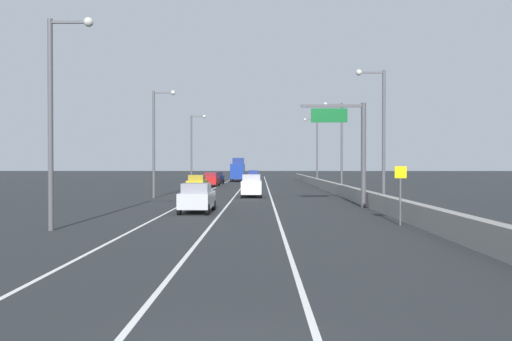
{
  "coord_description": "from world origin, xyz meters",
  "views": [
    {
      "loc": [
        0.49,
        -6.45,
        3.09
      ],
      "look_at": [
        0.06,
        43.18,
        2.47
      ],
      "focal_mm": 34.07,
      "sensor_mm": 36.0,
      "label": 1
    }
  ],
  "objects_px": {
    "lamp_post_left_mid": "(157,136)",
    "car_silver_3": "(197,198)",
    "lamp_post_left_near": "(56,108)",
    "box_truck": "(238,171)",
    "speed_advisory_sign": "(400,191)",
    "lamp_post_right_fourth": "(315,147)",
    "lamp_post_left_far": "(193,145)",
    "car_black_2": "(217,178)",
    "car_red_0": "(211,179)",
    "car_blue_4": "(253,176)",
    "lamp_post_right_third": "(339,141)",
    "overhead_sign_gantry": "(353,142)",
    "lamp_post_right_second": "(380,128)",
    "car_yellow_1": "(197,184)",
    "car_white_5": "(252,186)"
  },
  "relations": [
    {
      "from": "lamp_post_left_mid",
      "to": "car_silver_3",
      "type": "relative_size",
      "value": 2.41
    },
    {
      "from": "lamp_post_left_near",
      "to": "box_truck",
      "type": "distance_m",
      "value": 67.09
    },
    {
      "from": "speed_advisory_sign",
      "to": "lamp_post_right_fourth",
      "type": "height_order",
      "value": "lamp_post_right_fourth"
    },
    {
      "from": "lamp_post_right_fourth",
      "to": "lamp_post_left_far",
      "type": "distance_m",
      "value": 18.14
    },
    {
      "from": "car_black_2",
      "to": "box_truck",
      "type": "xyz_separation_m",
      "value": [
        2.71,
        12.87,
        1.02
      ]
    },
    {
      "from": "car_red_0",
      "to": "car_blue_4",
      "type": "relative_size",
      "value": 1.14
    },
    {
      "from": "lamp_post_right_third",
      "to": "box_truck",
      "type": "xyz_separation_m",
      "value": [
        -12.82,
        35.82,
        -3.74
      ]
    },
    {
      "from": "car_red_0",
      "to": "overhead_sign_gantry",
      "type": "bearing_deg",
      "value": -67.84
    },
    {
      "from": "lamp_post_right_second",
      "to": "lamp_post_left_mid",
      "type": "bearing_deg",
      "value": 151.96
    },
    {
      "from": "lamp_post_left_near",
      "to": "car_yellow_1",
      "type": "relative_size",
      "value": 2.22
    },
    {
      "from": "lamp_post_right_second",
      "to": "overhead_sign_gantry",
      "type": "bearing_deg",
      "value": -174.99
    },
    {
      "from": "lamp_post_right_third",
      "to": "car_black_2",
      "type": "relative_size",
      "value": 2.2
    },
    {
      "from": "speed_advisory_sign",
      "to": "car_blue_4",
      "type": "height_order",
      "value": "speed_advisory_sign"
    },
    {
      "from": "box_truck",
      "to": "lamp_post_left_near",
      "type": "bearing_deg",
      "value": -94.63
    },
    {
      "from": "lamp_post_left_mid",
      "to": "car_yellow_1",
      "type": "relative_size",
      "value": 2.22
    },
    {
      "from": "car_black_2",
      "to": "car_white_5",
      "type": "bearing_deg",
      "value": -78.8
    },
    {
      "from": "speed_advisory_sign",
      "to": "overhead_sign_gantry",
      "type": "bearing_deg",
      "value": 92.48
    },
    {
      "from": "lamp_post_right_second",
      "to": "car_silver_3",
      "type": "distance_m",
      "value": 14.11
    },
    {
      "from": "lamp_post_right_second",
      "to": "lamp_post_left_far",
      "type": "bearing_deg",
      "value": 119.29
    },
    {
      "from": "lamp_post_right_fourth",
      "to": "car_silver_3",
      "type": "relative_size",
      "value": 2.41
    },
    {
      "from": "lamp_post_left_near",
      "to": "car_black_2",
      "type": "height_order",
      "value": "lamp_post_left_near"
    },
    {
      "from": "car_yellow_1",
      "to": "car_silver_3",
      "type": "relative_size",
      "value": 1.09
    },
    {
      "from": "lamp_post_left_near",
      "to": "box_truck",
      "type": "bearing_deg",
      "value": 85.37
    },
    {
      "from": "lamp_post_right_second",
      "to": "car_yellow_1",
      "type": "height_order",
      "value": "lamp_post_right_second"
    },
    {
      "from": "overhead_sign_gantry",
      "to": "box_truck",
      "type": "relative_size",
      "value": 0.94
    },
    {
      "from": "lamp_post_right_fourth",
      "to": "lamp_post_left_far",
      "type": "relative_size",
      "value": 1.0
    },
    {
      "from": "lamp_post_left_mid",
      "to": "car_yellow_1",
      "type": "bearing_deg",
      "value": 73.36
    },
    {
      "from": "speed_advisory_sign",
      "to": "car_black_2",
      "type": "height_order",
      "value": "speed_advisory_sign"
    },
    {
      "from": "lamp_post_left_mid",
      "to": "car_silver_3",
      "type": "height_order",
      "value": "lamp_post_left_mid"
    },
    {
      "from": "car_silver_3",
      "to": "car_red_0",
      "type": "bearing_deg",
      "value": 94.34
    },
    {
      "from": "car_white_5",
      "to": "lamp_post_left_near",
      "type": "bearing_deg",
      "value": -110.2
    },
    {
      "from": "lamp_post_right_second",
      "to": "box_truck",
      "type": "distance_m",
      "value": 55.9
    },
    {
      "from": "lamp_post_right_third",
      "to": "car_blue_4",
      "type": "relative_size",
      "value": 2.41
    },
    {
      "from": "lamp_post_left_far",
      "to": "speed_advisory_sign",
      "type": "bearing_deg",
      "value": -68.85
    },
    {
      "from": "lamp_post_right_second",
      "to": "car_white_5",
      "type": "relative_size",
      "value": 2.07
    },
    {
      "from": "car_white_5",
      "to": "box_truck",
      "type": "distance_m",
      "value": 43.28
    },
    {
      "from": "car_blue_4",
      "to": "car_yellow_1",
      "type": "bearing_deg",
      "value": -100.06
    },
    {
      "from": "lamp_post_left_far",
      "to": "car_yellow_1",
      "type": "bearing_deg",
      "value": -80.28
    },
    {
      "from": "lamp_post_left_mid",
      "to": "lamp_post_right_second",
      "type": "bearing_deg",
      "value": -28.04
    },
    {
      "from": "lamp_post_left_near",
      "to": "car_blue_4",
      "type": "distance_m",
      "value": 64.06
    },
    {
      "from": "car_white_5",
      "to": "box_truck",
      "type": "height_order",
      "value": "box_truck"
    },
    {
      "from": "overhead_sign_gantry",
      "to": "car_blue_4",
      "type": "height_order",
      "value": "overhead_sign_gantry"
    },
    {
      "from": "lamp_post_left_far",
      "to": "box_truck",
      "type": "bearing_deg",
      "value": 77.11
    },
    {
      "from": "speed_advisory_sign",
      "to": "lamp_post_right_second",
      "type": "height_order",
      "value": "lamp_post_right_second"
    },
    {
      "from": "lamp_post_right_fourth",
      "to": "car_yellow_1",
      "type": "distance_m",
      "value": 24.34
    },
    {
      "from": "lamp_post_left_far",
      "to": "lamp_post_right_second",
      "type": "bearing_deg",
      "value": -60.71
    },
    {
      "from": "lamp_post_right_second",
      "to": "lamp_post_left_far",
      "type": "height_order",
      "value": "same"
    },
    {
      "from": "lamp_post_right_third",
      "to": "lamp_post_right_fourth",
      "type": "bearing_deg",
      "value": 91.67
    },
    {
      "from": "car_red_0",
      "to": "car_white_5",
      "type": "xyz_separation_m",
      "value": [
        6.03,
        -21.86,
        0.09
      ]
    },
    {
      "from": "car_silver_3",
      "to": "car_blue_4",
      "type": "xyz_separation_m",
      "value": [
        2.85,
        54.79,
        0.07
      ]
    }
  ]
}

